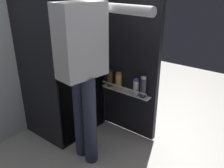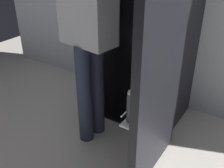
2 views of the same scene
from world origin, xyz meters
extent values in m
plane|color=#B7B2A8|center=(0.00, 0.00, 0.00)|extent=(6.07, 6.07, 0.00)
cube|color=silver|center=(0.00, 0.92, 1.23)|extent=(4.40, 0.10, 2.46)
cube|color=black|center=(0.00, 0.56, 0.90)|extent=(0.68, 0.62, 1.79)
cube|color=white|center=(0.00, 0.25, 0.90)|extent=(0.64, 0.01, 1.75)
cube|color=white|center=(0.00, 0.30, 0.85)|extent=(0.60, 0.09, 0.01)
cube|color=black|center=(0.37, -0.08, 0.90)|extent=(0.06, 0.66, 1.75)
cube|color=white|center=(0.29, -0.08, 0.53)|extent=(0.09, 0.57, 0.01)
cylinder|color=silver|center=(0.25, -0.08, 0.59)|extent=(0.01, 0.55, 0.01)
cylinder|color=white|center=(0.29, -0.21, 0.61)|extent=(0.06, 0.06, 0.15)
cylinder|color=#335BB2|center=(0.29, -0.21, 0.70)|extent=(0.05, 0.05, 0.02)
cylinder|color=#333842|center=(0.29, -0.29, 0.63)|extent=(0.06, 0.06, 0.20)
cylinder|color=silver|center=(0.29, -0.29, 0.74)|extent=(0.05, 0.05, 0.02)
cylinder|color=brown|center=(0.30, 0.13, 0.62)|extent=(0.07, 0.07, 0.17)
cylinder|color=black|center=(0.30, 0.13, 0.72)|extent=(0.05, 0.05, 0.02)
cylinder|color=tan|center=(0.29, 0.01, 0.62)|extent=(0.07, 0.07, 0.17)
cylinder|color=#996623|center=(0.29, 0.01, 0.72)|extent=(0.06, 0.06, 0.02)
cylinder|color=#2D334C|center=(-0.24, 0.07, 0.43)|extent=(0.12, 0.12, 0.85)
cylinder|color=#2D334C|center=(-0.26, -0.08, 0.43)|extent=(0.12, 0.12, 0.85)
cube|color=silver|center=(-0.25, -0.01, 1.16)|extent=(0.44, 0.27, 0.61)
cylinder|color=silver|center=(-0.22, 0.20, 1.13)|extent=(0.08, 0.08, 0.57)
cylinder|color=silver|center=(0.01, -0.25, 1.40)|extent=(0.16, 0.58, 0.08)
camera|label=1|loc=(-1.58, -1.37, 1.59)|focal=37.94mm
camera|label=2|loc=(0.92, -1.49, 1.53)|focal=42.22mm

